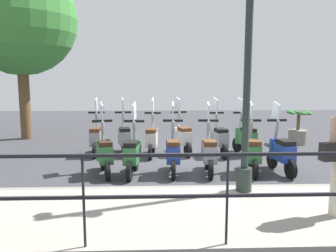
% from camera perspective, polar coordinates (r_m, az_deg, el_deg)
% --- Properties ---
extents(ground_plane, '(28.00, 28.00, 0.00)m').
position_cam_1_polar(ground_plane, '(8.00, 3.66, -6.58)').
color(ground_plane, '#38383D').
extents(promenade_walkway, '(2.20, 20.00, 0.15)m').
position_cam_1_polar(promenade_walkway, '(5.01, 7.43, -14.84)').
color(promenade_walkway, gray).
rests_on(promenade_walkway, ground_plane).
extents(fence_railing, '(0.04, 16.03, 1.07)m').
position_cam_1_polar(fence_railing, '(3.76, 10.34, -9.28)').
color(fence_railing, black).
rests_on(fence_railing, promenade_walkway).
extents(lamp_post_near, '(0.26, 0.90, 3.96)m').
position_cam_1_polar(lamp_post_near, '(5.50, 13.59, 6.54)').
color(lamp_post_near, '#232D28').
rests_on(lamp_post_near, promenade_walkway).
extents(tree_large, '(3.72, 3.72, 5.88)m').
position_cam_1_polar(tree_large, '(12.35, -24.41, 16.59)').
color(tree_large, brown).
rests_on(tree_large, ground_plane).
extents(potted_palm, '(1.06, 0.66, 1.05)m').
position_cam_1_polar(potted_palm, '(11.09, 21.68, -0.68)').
color(potted_palm, slate).
rests_on(potted_palm, ground_plane).
extents(scooter_near_0, '(1.23, 0.44, 1.54)m').
position_cam_1_polar(scooter_near_0, '(7.50, 19.18, -4.21)').
color(scooter_near_0, black).
rests_on(scooter_near_0, ground_plane).
extents(scooter_near_1, '(1.23, 0.44, 1.54)m').
position_cam_1_polar(scooter_near_1, '(7.29, 14.44, -4.35)').
color(scooter_near_1, black).
rests_on(scooter_near_1, ground_plane).
extents(scooter_near_2, '(1.23, 0.44, 1.54)m').
position_cam_1_polar(scooter_near_2, '(7.09, 7.15, -4.52)').
color(scooter_near_2, black).
rests_on(scooter_near_2, ground_plane).
extents(scooter_near_3, '(1.23, 0.44, 1.54)m').
position_cam_1_polar(scooter_near_3, '(7.02, 0.89, -4.58)').
color(scooter_near_3, black).
rests_on(scooter_near_3, ground_plane).
extents(scooter_near_4, '(1.23, 0.44, 1.54)m').
position_cam_1_polar(scooter_near_4, '(6.97, -6.20, -4.72)').
color(scooter_near_4, black).
rests_on(scooter_near_4, ground_plane).
extents(scooter_near_5, '(1.21, 0.53, 1.54)m').
position_cam_1_polar(scooter_near_5, '(7.09, -11.00, -4.59)').
color(scooter_near_5, black).
rests_on(scooter_near_5, ground_plane).
extents(scooter_far_0, '(1.20, 0.54, 1.54)m').
position_cam_1_polar(scooter_far_0, '(9.03, 13.32, -1.96)').
color(scooter_far_0, black).
rests_on(scooter_far_0, ground_plane).
extents(scooter_far_1, '(1.23, 0.46, 1.54)m').
position_cam_1_polar(scooter_far_1, '(8.81, 8.87, -2.08)').
color(scooter_far_1, black).
rests_on(scooter_far_1, ground_plane).
extents(scooter_far_2, '(1.20, 0.54, 1.54)m').
position_cam_1_polar(scooter_far_2, '(8.89, 2.49, -1.90)').
color(scooter_far_2, black).
rests_on(scooter_far_2, ground_plane).
extents(scooter_far_3, '(1.23, 0.44, 1.54)m').
position_cam_1_polar(scooter_far_3, '(8.67, -2.83, -2.16)').
color(scooter_far_3, black).
rests_on(scooter_far_3, ground_plane).
extents(scooter_far_4, '(1.22, 0.48, 1.54)m').
position_cam_1_polar(scooter_far_4, '(8.93, -7.63, -1.92)').
color(scooter_far_4, black).
rests_on(scooter_far_4, ground_plane).
extents(scooter_far_5, '(1.23, 0.44, 1.54)m').
position_cam_1_polar(scooter_far_5, '(9.00, -12.42, -1.96)').
color(scooter_far_5, black).
rests_on(scooter_far_5, ground_plane).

